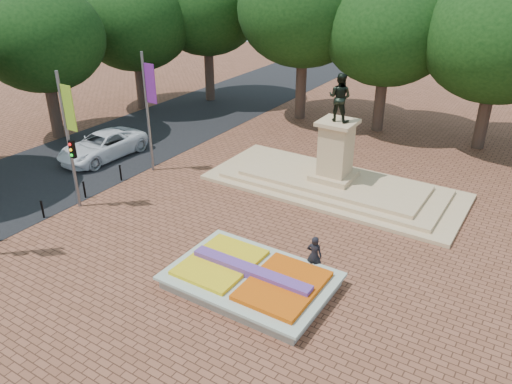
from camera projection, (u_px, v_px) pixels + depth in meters
ground at (256, 255)px, 21.73m from camera, size 90.00×90.00×0.00m
asphalt_street at (104, 151)px, 32.70m from camera, size 9.00×90.00×0.02m
flower_bed at (251, 279)px, 19.56m from camera, size 6.30×4.30×0.91m
monument at (334, 173)px, 27.40m from camera, size 14.00×6.00×6.40m
tree_row_back at (441, 42)px, 31.30m from camera, size 44.80×8.80×10.43m
tree_row_street at (37, 46)px, 31.78m from camera, size 8.40×25.40×9.98m
banner_poles at (64, 138)px, 23.85m from camera, size 0.88×11.17×7.00m
bollard_row at (64, 198)px, 25.49m from camera, size 0.12×13.12×0.98m
van at (102, 146)px, 31.44m from camera, size 2.92×5.93×1.62m
pedestrian at (314, 255)px, 20.18m from camera, size 0.69×0.51×1.74m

